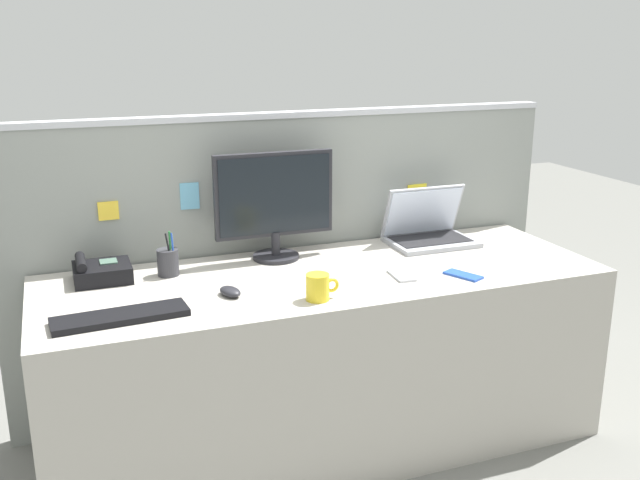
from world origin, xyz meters
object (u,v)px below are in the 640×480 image
(laptop, at_px, (428,229))
(coffee_mug, at_px, (318,287))
(desktop_monitor, at_px, (274,201))
(pen_cup, at_px, (168,262))
(desk_phone, at_px, (101,272))
(cell_phone_silver_slab, at_px, (401,275))
(keyboard_main, at_px, (120,317))
(computer_mouse_right_hand, at_px, (230,292))
(cell_phone_blue_case, at_px, (463,275))

(laptop, height_order, coffee_mug, laptop)
(desktop_monitor, relative_size, coffee_mug, 4.08)
(desktop_monitor, relative_size, pen_cup, 2.78)
(desk_phone, distance_m, cell_phone_silver_slab, 1.12)
(laptop, bearing_deg, cell_phone_silver_slab, -130.30)
(coffee_mug, bearing_deg, keyboard_main, 175.07)
(desktop_monitor, bearing_deg, computer_mouse_right_hand, -127.53)
(computer_mouse_right_hand, distance_m, cell_phone_blue_case, 0.88)
(keyboard_main, height_order, computer_mouse_right_hand, computer_mouse_right_hand)
(pen_cup, bearing_deg, desk_phone, 174.13)
(desk_phone, relative_size, cell_phone_silver_slab, 1.49)
(laptop, bearing_deg, keyboard_main, -162.30)
(laptop, xyz_separation_m, keyboard_main, (-1.35, -0.43, -0.05))
(computer_mouse_right_hand, xyz_separation_m, cell_phone_silver_slab, (0.65, -0.03, -0.01))
(cell_phone_blue_case, distance_m, coffee_mug, 0.60)
(laptop, relative_size, cell_phone_blue_case, 2.51)
(keyboard_main, distance_m, cell_phone_silver_slab, 1.04)
(desktop_monitor, relative_size, computer_mouse_right_hand, 4.88)
(computer_mouse_right_hand, bearing_deg, desk_phone, 123.31)
(laptop, height_order, computer_mouse_right_hand, laptop)
(keyboard_main, bearing_deg, desktop_monitor, 30.36)
(pen_cup, bearing_deg, desktop_monitor, 8.18)
(keyboard_main, bearing_deg, cell_phone_blue_case, -4.88)
(cell_phone_silver_slab, height_order, coffee_mug, coffee_mug)
(laptop, xyz_separation_m, cell_phone_silver_slab, (-0.32, -0.37, -0.06))
(desk_phone, height_order, pen_cup, pen_cup)
(cell_phone_blue_case, bearing_deg, pen_cup, 133.38)
(laptop, xyz_separation_m, computer_mouse_right_hand, (-0.97, -0.34, -0.04))
(desktop_monitor, distance_m, cell_phone_blue_case, 0.80)
(laptop, relative_size, keyboard_main, 0.85)
(coffee_mug, bearing_deg, cell_phone_blue_case, 3.42)
(laptop, xyz_separation_m, desk_phone, (-1.38, -0.02, -0.02))
(computer_mouse_right_hand, relative_size, pen_cup, 0.57)
(desktop_monitor, distance_m, computer_mouse_right_hand, 0.51)
(laptop, bearing_deg, desktop_monitor, 178.41)
(desktop_monitor, bearing_deg, laptop, -1.59)
(cell_phone_silver_slab, bearing_deg, desktop_monitor, 138.25)
(computer_mouse_right_hand, relative_size, coffee_mug, 0.84)
(cell_phone_silver_slab, bearing_deg, keyboard_main, -172.24)
(pen_cup, bearing_deg, keyboard_main, -119.28)
(laptop, distance_m, coffee_mug, 0.85)
(desktop_monitor, relative_size, cell_phone_silver_slab, 3.51)
(cell_phone_silver_slab, bearing_deg, laptop, 54.21)
(cell_phone_blue_case, bearing_deg, desk_phone, 136.17)
(desktop_monitor, distance_m, cell_phone_silver_slab, 0.59)
(computer_mouse_right_hand, xyz_separation_m, coffee_mug, (0.28, -0.14, 0.03))
(desktop_monitor, bearing_deg, keyboard_main, -145.71)
(cell_phone_silver_slab, xyz_separation_m, coffee_mug, (-0.38, -0.12, 0.04))
(desk_phone, relative_size, keyboard_main, 0.48)
(desktop_monitor, xyz_separation_m, computer_mouse_right_hand, (-0.28, -0.36, -0.22))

